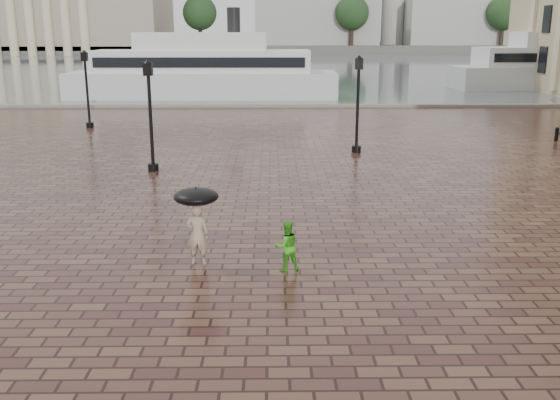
# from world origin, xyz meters

# --- Properties ---
(ground) EXTENTS (300.00, 300.00, 0.00)m
(ground) POSITION_xyz_m (0.00, 0.00, 0.00)
(ground) COLOR #361B18
(ground) RESTS_ON ground
(harbour_water) EXTENTS (240.00, 240.00, 0.00)m
(harbour_water) POSITION_xyz_m (0.00, 92.00, 0.00)
(harbour_water) COLOR #4D5A5E
(harbour_water) RESTS_ON ground
(quay_edge) EXTENTS (80.00, 0.60, 0.30)m
(quay_edge) POSITION_xyz_m (0.00, 32.00, 0.00)
(quay_edge) COLOR slate
(quay_edge) RESTS_ON ground
(far_shore) EXTENTS (300.00, 60.00, 2.00)m
(far_shore) POSITION_xyz_m (0.00, 160.00, 1.00)
(far_shore) COLOR #4C4C47
(far_shore) RESTS_ON ground
(distant_skyline) EXTENTS (102.50, 22.00, 33.00)m
(distant_skyline) POSITION_xyz_m (48.14, 150.00, 9.45)
(distant_skyline) COLOR #A09E98
(distant_skyline) RESTS_ON ground
(far_trees) EXTENTS (188.00, 8.00, 13.50)m
(far_trees) POSITION_xyz_m (0.00, 138.00, 9.42)
(far_trees) COLOR #2D2119
(far_trees) RESTS_ON ground
(street_lamps) EXTENTS (15.44, 12.44, 4.40)m
(street_lamps) POSITION_xyz_m (-5.00, 15.33, 2.33)
(street_lamps) COLOR black
(street_lamps) RESTS_ON ground
(adult_pedestrian) EXTENTS (0.60, 0.43, 1.55)m
(adult_pedestrian) POSITION_xyz_m (-2.90, -0.77, 0.78)
(adult_pedestrian) COLOR tan
(adult_pedestrian) RESTS_ON ground
(child_pedestrian) EXTENTS (0.73, 0.64, 1.26)m
(child_pedestrian) POSITION_xyz_m (-0.70, -1.23, 0.63)
(child_pedestrian) COLOR green
(child_pedestrian) RESTS_ON ground
(ferry_near) EXTENTS (22.80, 5.65, 7.46)m
(ferry_near) POSITION_xyz_m (-6.95, 38.85, 2.24)
(ferry_near) COLOR #BABABA
(ferry_near) RESTS_ON ground
(umbrella) EXTENTS (1.10, 1.10, 1.10)m
(umbrella) POSITION_xyz_m (-2.90, -0.77, 1.75)
(umbrella) COLOR black
(umbrella) RESTS_ON ground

